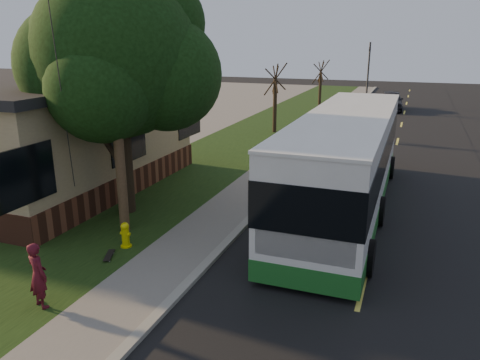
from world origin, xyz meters
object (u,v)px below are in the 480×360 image
(transit_bus, at_px, (346,160))
(skateboarder, at_px, (38,275))
(traffic_signal, at_px, (368,69))
(skateboard_main, at_px, (109,255))
(bare_tree_near, at_px, (275,99))
(distant_car, at_px, (391,100))
(utility_pole, at_px, (114,81))
(fire_hydrant, at_px, (125,235))
(leafy_tree, at_px, (120,58))
(dumpster, at_px, (111,158))
(bare_tree_far, at_px, (320,85))

(transit_bus, height_order, skateboarder, transit_bus)
(skateboarder, bearing_deg, traffic_signal, -75.26)
(skateboard_main, bearing_deg, skateboarder, -88.66)
(traffic_signal, bearing_deg, bare_tree_near, -104.04)
(traffic_signal, bearing_deg, distant_car, -51.91)
(bare_tree_near, bearing_deg, utility_pole, -89.34)
(traffic_signal, bearing_deg, skateboard_main, -95.18)
(fire_hydrant, distance_m, leafy_tree, 5.65)
(fire_hydrant, relative_size, skateboarder, 0.49)
(skateboarder, bearing_deg, distant_car, -79.45)
(traffic_signal, relative_size, dumpster, 2.80)
(fire_hydrant, height_order, utility_pole, utility_pole)
(utility_pole, xyz_separation_m, traffic_signal, (3.81, 33.01, -1.47))
(skateboarder, bearing_deg, utility_pole, -61.10)
(utility_pole, xyz_separation_m, leafy_tree, (-0.87, 1.66, 0.54))
(skateboard_main, bearing_deg, bare_tree_near, 92.59)
(skateboard_main, height_order, distant_car, distant_car)
(fire_hydrant, height_order, skateboarder, skateboarder)
(skateboarder, distance_m, distant_car, 34.79)
(traffic_signal, xyz_separation_m, distant_car, (2.31, -2.95, -2.36))
(utility_pole, relative_size, skateboard_main, 12.45)
(bare_tree_near, distance_m, skateboard_main, 18.87)
(bare_tree_far, distance_m, skateboarder, 33.33)
(fire_hydrant, bearing_deg, dumpster, 128.04)
(traffic_signal, relative_size, transit_bus, 0.44)
(fire_hydrant, bearing_deg, distant_car, 80.12)
(skateboard_main, bearing_deg, distant_car, 80.26)
(bare_tree_near, xyz_separation_m, transit_bus, (6.22, -12.59, -0.34))
(dumpster, bearing_deg, skateboard_main, -55.34)
(dumpster, bearing_deg, traffic_signal, 74.08)
(utility_pole, relative_size, leafy_tree, 1.16)
(traffic_signal, relative_size, skateboard_main, 7.55)
(leafy_tree, height_order, transit_bus, leafy_tree)
(bare_tree_near, relative_size, bare_tree_far, 1.07)
(bare_tree_far, xyz_separation_m, dumpster, (-4.43, -23.82, -1.23))
(leafy_tree, height_order, distant_car, leafy_tree)
(bare_tree_far, xyz_separation_m, transit_bus, (5.72, -24.59, -0.19))
(skateboarder, distance_m, skateboard_main, 2.67)
(leafy_tree, relative_size, skateboarder, 5.12)
(distant_car, bearing_deg, traffic_signal, 124.94)
(fire_hydrant, relative_size, utility_pole, 0.08)
(bare_tree_near, xyz_separation_m, dumpster, (-3.93, -11.82, -1.38))
(traffic_signal, bearing_deg, utility_pole, -96.58)
(utility_pole, distance_m, traffic_signal, 33.26)
(fire_hydrant, height_order, bare_tree_far, bare_tree_far)
(bare_tree_near, bearing_deg, skateboarder, -87.56)
(transit_bus, xyz_separation_m, distant_car, (0.09, 25.65, -1.01))
(dumpster, relative_size, distant_car, 0.42)
(utility_pole, xyz_separation_m, skateboard_main, (0.65, -1.73, -4.51))
(utility_pole, xyz_separation_m, bare_tree_far, (0.31, 29.01, -2.63))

